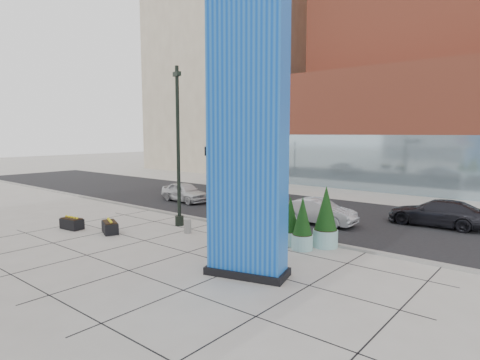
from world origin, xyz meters
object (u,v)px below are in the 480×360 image
Objects in this scene: blue_pylon at (248,145)px; car_white_west at (185,192)px; concrete_bollard at (188,226)px; lamp_post at (178,162)px; public_art_sculpture at (244,224)px; car_silver_mid at (318,212)px; overhead_street_sign at (217,158)px.

blue_pylon is 2.31× the size of car_white_west.
concrete_bollard is at bearing -126.10° from car_white_west.
concrete_bollard is (1.63, -0.90, -3.21)m from lamp_post.
public_art_sculpture is at bearing -117.15° from car_white_west.
blue_pylon is 10.06m from car_silver_mid.
public_art_sculpture is (-1.36, 1.52, -3.34)m from blue_pylon.
concrete_bollard is 9.66m from car_white_west.
lamp_post is at bearing 129.24° from car_silver_mid.
lamp_post reaches higher than concrete_bollard.
lamp_post is at bearing -129.13° from car_white_west.
public_art_sculpture is 7.28× the size of concrete_bollard.
lamp_post reaches higher than car_white_west.
concrete_bollard is (-4.86, 1.36, -1.04)m from public_art_sculpture.
public_art_sculpture is at bearing 116.41° from blue_pylon.
blue_pylon is 3.91m from public_art_sculpture.
overhead_street_sign is (-6.40, 5.31, -0.98)m from blue_pylon.
public_art_sculpture reaches higher than overhead_street_sign.
car_white_west reaches higher than concrete_bollard.
concrete_bollard is 0.17× the size of car_silver_mid.
car_silver_mid is at bearing 41.76° from lamp_post.
public_art_sculpture is 14.37m from car_white_west.
concrete_bollard is at bearing 139.70° from blue_pylon.
overhead_street_sign is at bearing -114.01° from car_white_west.
car_silver_mid is (4.22, 6.12, 0.34)m from concrete_bollard.
concrete_bollard is at bearing 150.96° from public_art_sculpture.
concrete_bollard is at bearing -106.66° from overhead_street_sign.
blue_pylon is 16.82m from car_white_west.
public_art_sculpture reaches higher than car_silver_mid.
car_silver_mid is (11.41, -0.33, -0.01)m from car_white_west.
car_silver_mid is (4.41, 3.69, -3.05)m from overhead_street_sign.
lamp_post is at bearing 138.81° from blue_pylon.
lamp_post is at bearing 147.37° from public_art_sculpture.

